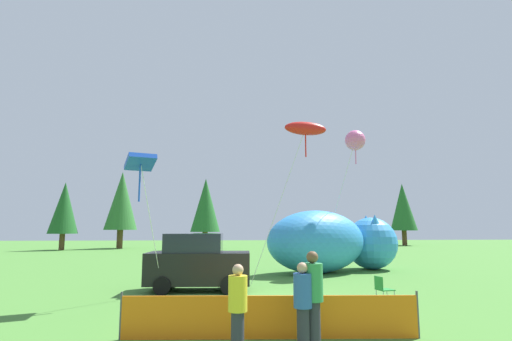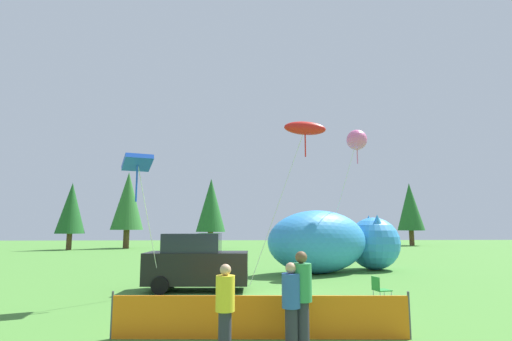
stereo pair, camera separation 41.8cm
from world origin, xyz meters
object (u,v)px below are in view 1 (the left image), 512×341
(spectator_in_blue_shirt, at_px, (313,294))
(spectator_in_black_shirt, at_px, (238,305))
(kite_blue_box, at_px, (141,164))
(kite_red_lizard, at_px, (305,129))
(parked_car, at_px, (198,263))
(folding_chair, at_px, (382,287))
(kite_pink_octopus, at_px, (355,141))
(spectator_in_red_shirt, at_px, (303,302))
(inflatable_cat, at_px, (332,244))

(spectator_in_blue_shirt, bearing_deg, spectator_in_black_shirt, -166.09)
(kite_blue_box, distance_m, kite_red_lizard, 7.84)
(parked_car, bearing_deg, spectator_in_blue_shirt, -66.36)
(folding_chair, relative_size, kite_red_lizard, 0.12)
(spectator_in_blue_shirt, bearing_deg, kite_red_lizard, 79.61)
(spectator_in_black_shirt, xyz_separation_m, kite_red_lizard, (3.19, 9.43, 5.82))
(parked_car, xyz_separation_m, spectator_in_blue_shirt, (2.89, -7.35, -0.01))
(spectator_in_black_shirt, distance_m, kite_pink_octopus, 15.65)
(folding_chair, bearing_deg, spectator_in_red_shirt, -138.67)
(spectator_in_red_shirt, height_order, kite_blue_box, kite_blue_box)
(spectator_in_red_shirt, bearing_deg, spectator_in_blue_shirt, 27.82)
(folding_chair, xyz_separation_m, inflatable_cat, (0.63, 8.63, 1.01))
(folding_chair, relative_size, kite_blue_box, 0.17)
(inflatable_cat, relative_size, spectator_in_red_shirt, 4.93)
(parked_car, bearing_deg, inflatable_cat, 43.07)
(folding_chair, relative_size, spectator_in_red_shirt, 0.49)
(folding_chair, height_order, kite_blue_box, kite_blue_box)
(parked_car, relative_size, spectator_in_blue_shirt, 2.06)
(kite_red_lizard, bearing_deg, folding_chair, -71.79)
(spectator_in_red_shirt, distance_m, kite_blue_box, 7.62)
(spectator_in_red_shirt, xyz_separation_m, kite_pink_octopus, (5.26, 12.58, 6.09))
(inflatable_cat, xyz_separation_m, spectator_in_blue_shirt, (-3.79, -13.13, -0.47))
(folding_chair, xyz_separation_m, spectator_in_black_shirt, (-4.68, -4.88, 0.43))
(spectator_in_red_shirt, bearing_deg, inflatable_cat, 73.12)
(spectator_in_black_shirt, bearing_deg, kite_blue_box, 120.12)
(kite_pink_octopus, bearing_deg, kite_blue_box, -142.35)
(kite_blue_box, height_order, kite_red_lizard, kite_red_lizard)
(inflatable_cat, height_order, spectator_in_black_shirt, inflatable_cat)
(folding_chair, bearing_deg, kite_blue_box, 163.95)
(spectator_in_black_shirt, bearing_deg, parked_car, 100.00)
(inflatable_cat, distance_m, spectator_in_blue_shirt, 13.67)
(spectator_in_blue_shirt, xyz_separation_m, kite_pink_octopus, (5.03, 12.46, 5.97))
(parked_car, xyz_separation_m, spectator_in_red_shirt, (2.66, -7.47, -0.12))
(spectator_in_blue_shirt, bearing_deg, folding_chair, 54.96)
(parked_car, distance_m, spectator_in_red_shirt, 7.93)
(kite_blue_box, bearing_deg, kite_pink_octopus, 37.65)
(spectator_in_red_shirt, height_order, kite_pink_octopus, kite_pink_octopus)
(spectator_in_blue_shirt, bearing_deg, kite_pink_octopus, 68.00)
(folding_chair, relative_size, spectator_in_black_shirt, 0.50)
(parked_car, xyz_separation_m, kite_pink_octopus, (7.92, 5.11, 5.96))
(parked_car, xyz_separation_m, folding_chair, (6.05, -2.85, -0.55))
(spectator_in_blue_shirt, distance_m, kite_pink_octopus, 14.70)
(folding_chair, height_order, spectator_in_blue_shirt, spectator_in_blue_shirt)
(kite_pink_octopus, bearing_deg, spectator_in_red_shirt, -112.71)
(parked_car, height_order, spectator_in_red_shirt, parked_car)
(spectator_in_red_shirt, bearing_deg, kite_blue_box, 130.76)
(parked_car, xyz_separation_m, kite_blue_box, (-1.76, -2.35, 3.39))
(kite_red_lizard, bearing_deg, spectator_in_black_shirt, -108.67)
(spectator_in_red_shirt, relative_size, spectator_in_black_shirt, 1.00)
(spectator_in_black_shirt, bearing_deg, spectator_in_blue_shirt, 13.91)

